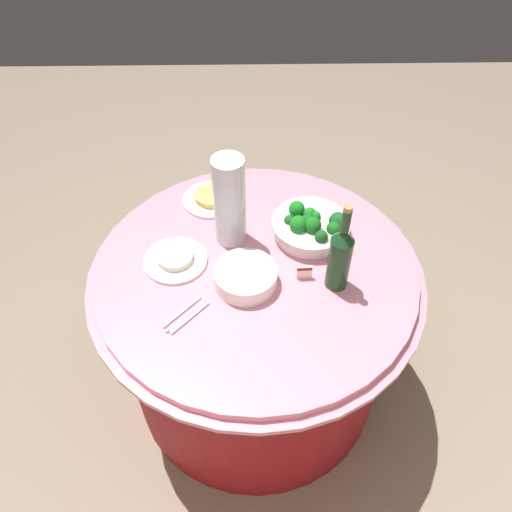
% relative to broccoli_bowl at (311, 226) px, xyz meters
% --- Properties ---
extents(ground_plane, '(6.00, 6.00, 0.00)m').
position_rel_broccoli_bowl_xyz_m(ground_plane, '(0.20, 0.15, -0.78)').
color(ground_plane, gray).
extents(buffet_table, '(1.16, 1.16, 0.74)m').
position_rel_broccoli_bowl_xyz_m(buffet_table, '(0.20, 0.15, -0.41)').
color(buffet_table, maroon).
rests_on(buffet_table, ground_plane).
extents(broccoli_bowl, '(0.28, 0.28, 0.11)m').
position_rel_broccoli_bowl_xyz_m(broccoli_bowl, '(0.00, 0.00, 0.00)').
color(broccoli_bowl, white).
rests_on(broccoli_bowl, buffet_table).
extents(plate_stack, '(0.21, 0.21, 0.06)m').
position_rel_broccoli_bowl_xyz_m(plate_stack, '(0.23, 0.22, -0.01)').
color(plate_stack, white).
rests_on(plate_stack, buffet_table).
extents(wine_bottle, '(0.07, 0.07, 0.34)m').
position_rel_broccoli_bowl_xyz_m(wine_bottle, '(-0.06, 0.23, 0.08)').
color(wine_bottle, '#183E1E').
rests_on(wine_bottle, buffet_table).
extents(decorative_fruit_vase, '(0.11, 0.11, 0.34)m').
position_rel_broccoli_bowl_xyz_m(decorative_fruit_vase, '(0.29, 0.01, 0.10)').
color(decorative_fruit_vase, silver).
rests_on(decorative_fruit_vase, buffet_table).
extents(serving_tongs, '(0.14, 0.15, 0.01)m').
position_rel_broccoli_bowl_xyz_m(serving_tongs, '(0.43, 0.36, -0.04)').
color(serving_tongs, silver).
rests_on(serving_tongs, buffet_table).
extents(food_plate_noodles, '(0.22, 0.22, 0.03)m').
position_rel_broccoli_bowl_xyz_m(food_plate_noodles, '(0.37, -0.20, -0.03)').
color(food_plate_noodles, white).
rests_on(food_plate_noodles, buffet_table).
extents(food_plate_rice, '(0.22, 0.22, 0.03)m').
position_rel_broccoli_bowl_xyz_m(food_plate_rice, '(0.48, 0.12, -0.03)').
color(food_plate_rice, white).
rests_on(food_plate_rice, buffet_table).
extents(label_placard_front, '(0.05, 0.01, 0.05)m').
position_rel_broccoli_bowl_xyz_m(label_placard_front, '(0.04, 0.20, -0.01)').
color(label_placard_front, white).
rests_on(label_placard_front, buffet_table).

